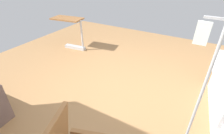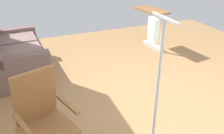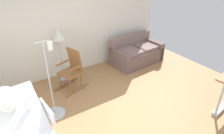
{
  "view_description": "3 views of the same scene",
  "coord_description": "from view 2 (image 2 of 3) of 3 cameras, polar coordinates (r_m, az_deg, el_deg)",
  "views": [
    {
      "loc": [
        -1.12,
        2.06,
        1.96
      ],
      "look_at": [
        -0.2,
        0.45,
        0.84
      ],
      "focal_mm": 26.5,
      "sensor_mm": 36.0,
      "label": 1
    },
    {
      "loc": [
        -2.44,
        1.64,
        2.08
      ],
      "look_at": [
        -0.19,
        0.73,
        0.83
      ],
      "focal_mm": 38.28,
      "sensor_mm": 36.0,
      "label": 2
    },
    {
      "loc": [
        -2.05,
        -2.65,
        2.99
      ],
      "look_at": [
        0.12,
        0.62,
        0.85
      ],
      "focal_mm": 32.11,
      "sensor_mm": 36.0,
      "label": 3
    }
  ],
  "objects": [
    {
      "name": "ground_plane",
      "position": [
        3.6,
        9.86,
        -8.56
      ],
      "size": [
        6.85,
        6.85,
        0.0
      ],
      "primitive_type": "plane",
      "color": "#9E7247"
    },
    {
      "name": "couch",
      "position": [
        4.61,
        -21.77,
        2.51
      ],
      "size": [
        1.65,
        0.94,
        0.85
      ],
      "color": "#68534F",
      "rests_on": "ground"
    },
    {
      "name": "rocking_chair",
      "position": [
        2.53,
        -15.93,
        -12.62
      ],
      "size": [
        0.87,
        0.69,
        1.05
      ],
      "color": "brown",
      "rests_on": "ground"
    },
    {
      "name": "overbed_table",
      "position": [
        5.38,
        9.78,
        10.09
      ],
      "size": [
        0.87,
        0.5,
        0.84
      ],
      "color": "#B2B5BA",
      "rests_on": "ground"
    }
  ]
}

